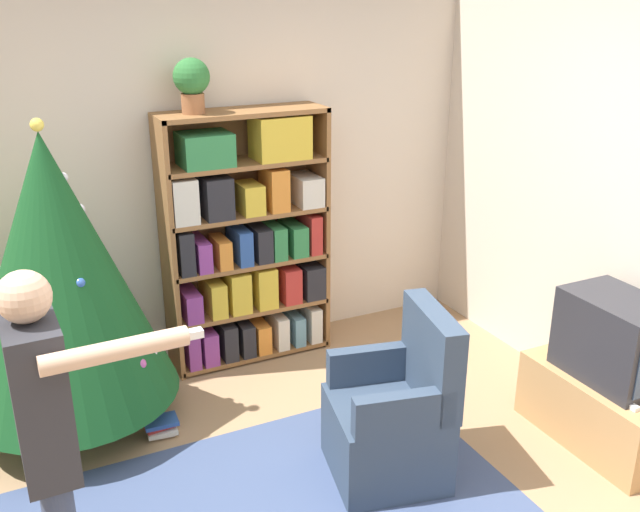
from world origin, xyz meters
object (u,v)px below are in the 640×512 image
at_px(television, 616,338).
at_px(standing_person, 49,437).
at_px(bookshelf, 247,243).
at_px(christmas_tree, 58,271).
at_px(potted_plant, 192,81).
at_px(armchair, 394,419).

bearing_deg(television, standing_person, -178.84).
xyz_separation_m(bookshelf, standing_person, (-1.44, -1.88, 0.09)).
bearing_deg(television, christmas_tree, 151.67).
relative_size(christmas_tree, potted_plant, 5.49).
bearing_deg(christmas_tree, armchair, -39.12).
bearing_deg(potted_plant, bookshelf, -2.05).
xyz_separation_m(bookshelf, potted_plant, (-0.30, 0.01, 1.07)).
bearing_deg(bookshelf, potted_plant, 177.95).
xyz_separation_m(television, potted_plant, (-1.75, 1.83, 1.26)).
relative_size(bookshelf, christmas_tree, 0.94).
height_order(television, christmas_tree, christmas_tree).
height_order(christmas_tree, armchair, christmas_tree).
bearing_deg(potted_plant, christmas_tree, -156.91).
bearing_deg(armchair, bookshelf, -159.99).
height_order(standing_person, potted_plant, potted_plant).
bearing_deg(standing_person, christmas_tree, 170.72).
relative_size(television, christmas_tree, 0.32).
xyz_separation_m(christmas_tree, potted_plant, (0.92, 0.39, 0.92)).
distance_m(standing_person, potted_plant, 2.41).
relative_size(christmas_tree, standing_person, 1.16).
distance_m(television, potted_plant, 2.83).
xyz_separation_m(armchair, standing_person, (-1.65, -0.32, 0.60)).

